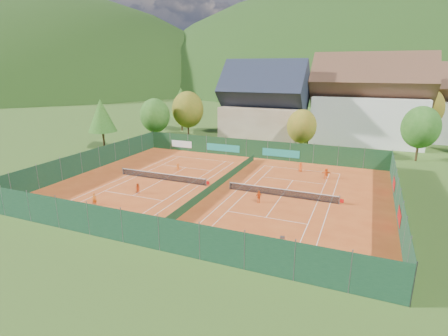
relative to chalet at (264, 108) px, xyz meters
The scene contains 33 objects.
ground 30.87m from the chalet, 84.29° to the right, with size 600.00×600.00×0.00m, color #305019.
clay_pad 30.87m from the chalet, 84.29° to the right, with size 40.00×32.00×0.01m, color #BA491B.
court_markings_left 31.12m from the chalet, 99.46° to the right, with size 11.03×23.83×0.00m.
court_markings_right 32.63m from the chalet, 69.86° to the right, with size 11.03×23.83×0.00m.
tennis_net_left 31.00m from the chalet, 99.17° to the right, with size 13.30×0.10×1.02m.
tennis_net_right 32.59m from the chalet, 69.60° to the right, with size 13.30×0.10×1.02m.
court_divider 30.77m from the chalet, 84.29° to the right, with size 0.03×28.80×1.00m.
fence_north 15.14m from the chalet, 79.70° to the right, with size 40.00×0.10×3.00m.
fence_south 46.38m from the chalet, 86.27° to the right, with size 40.00×0.04×3.00m.
fence_west 34.86m from the chalet, 119.54° to the right, with size 0.04×32.00×3.00m.
fence_east 38.11m from the chalet, 52.48° to the right, with size 0.09×32.00×3.00m.
chalet is the anchor object (origin of this frame).
hotel_block_a 19.94m from the chalet, 17.53° to the left, with size 21.60×11.00×17.25m.
hotel_block_b 35.85m from the chalet, 22.99° to the left, with size 17.28×10.00×15.50m.
tree_west_front 21.51m from the chalet, 152.24° to the right, with size 5.72×5.72×8.69m.
tree_west_mid 15.53m from the chalet, 165.07° to the right, with size 6.44×6.44×9.78m.
tree_west_back 21.38m from the chalet, 169.22° to the left, with size 5.60×5.60×10.00m.
tree_center 12.19m from the chalet, 41.63° to the right, with size 5.01×5.01×7.60m.
tree_east_front 27.69m from the chalet, 12.53° to the right, with size 5.72×5.72×8.69m.
tree_west_side 30.81m from the chalet, 144.25° to the right, with size 5.04×5.04×9.00m.
tree_east_back 30.68m from the chalet, 19.03° to the left, with size 7.15×7.15×10.86m.
mountain_backdrop 211.04m from the chalet, 81.19° to the left, with size 820.00×530.00×242.00m.
ball_hopper 43.83m from the chalet, 71.51° to the right, with size 0.34×0.34×0.80m.
loose_ball_0 35.91m from the chalet, 103.86° to the right, with size 0.07×0.07×0.07m, color #CCD833.
loose_ball_1 43.86m from the chalet, 79.62° to the right, with size 0.07×0.07×0.07m, color #CCD833.
loose_ball_2 24.63m from the chalet, 82.45° to the right, with size 0.07×0.07×0.07m, color #CCD833.
loose_ball_3 22.16m from the chalet, 100.70° to the right, with size 0.07×0.07×0.07m, color #CCD833.
player_left_near 41.36m from the chalet, 99.86° to the right, with size 0.49×0.32×1.34m, color #CD5712.
player_left_mid 36.42m from the chalet, 97.71° to the right, with size 0.62×0.48×1.28m, color #CB3E12.
player_left_far 26.98m from the chalet, 100.99° to the right, with size 0.77×0.44×1.19m, color #E25914.
player_right_near 34.63m from the chalet, 74.44° to the right, with size 0.82×0.34×1.41m, color #EC5515.
player_right_far_a 22.87m from the chalet, 59.74° to the right, with size 0.66×0.43×1.35m, color #D74913.
player_right_far_b 26.50m from the chalet, 54.77° to the right, with size 1.34×0.43×1.44m, color #F05815.
Camera 1 is at (16.41, -37.47, 14.32)m, focal length 28.00 mm.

